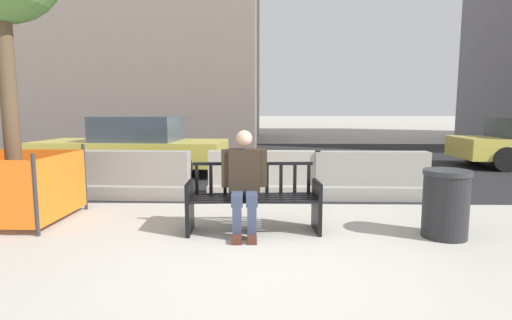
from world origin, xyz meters
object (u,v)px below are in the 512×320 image
street_bench (253,201)px  car_taxi_near (134,146)px  jersey_barrier_left (135,178)px  jersey_barrier_right (371,179)px  jersey_barrier_centre (264,178)px  trash_bin (446,204)px  construction_fence (16,185)px  seated_person (244,180)px

street_bench → car_taxi_near: (-3.07, 4.64, 0.29)m
jersey_barrier_left → jersey_barrier_right: (4.25, 0.01, 0.00)m
jersey_barrier_right → car_taxi_near: car_taxi_near is taller
jersey_barrier_centre → car_taxi_near: car_taxi_near is taller
jersey_barrier_right → trash_bin: size_ratio=2.38×
trash_bin → construction_fence: bearing=174.0°
street_bench → construction_fence: bearing=173.1°
car_taxi_near → trash_bin: size_ratio=5.47×
construction_fence → jersey_barrier_left: bearing=54.0°
construction_fence → trash_bin: size_ratio=1.67×
seated_person → car_taxi_near: 5.56m
jersey_barrier_left → car_taxi_near: 2.79m
car_taxi_near → seated_person: bearing=-57.9°
jersey_barrier_right → trash_bin: 2.24m
street_bench → construction_fence: size_ratio=1.22×
jersey_barrier_left → trash_bin: 5.09m
car_taxi_near → jersey_barrier_centre: bearing=-38.7°
street_bench → jersey_barrier_centre: 2.08m
jersey_barrier_left → trash_bin: size_ratio=2.40×
jersey_barrier_left → car_taxi_near: bearing=108.2°
street_bench → seated_person: 0.32m
street_bench → seated_person: (-0.11, -0.06, 0.29)m
jersey_barrier_centre → car_taxi_near: (-3.20, 2.57, 0.34)m
seated_person → trash_bin: bearing=-3.0°
seated_person → jersey_barrier_left: 2.97m
jersey_barrier_centre → construction_fence: 3.89m
jersey_barrier_right → trash_bin: (0.34, -2.22, 0.08)m
jersey_barrier_right → seated_person: bearing=-136.0°
jersey_barrier_centre → jersey_barrier_right: bearing=-1.6°
jersey_barrier_right → construction_fence: construction_fence is taller
street_bench → construction_fence: (-3.37, 0.41, 0.12)m
seated_person → trash_bin: (2.49, -0.13, -0.27)m
seated_person → car_taxi_near: car_taxi_near is taller
seated_person → construction_fence: 3.29m
jersey_barrier_left → trash_bin: trash_bin is taller
seated_person → jersey_barrier_centre: 2.18m
street_bench → jersey_barrier_left: bearing=137.6°
car_taxi_near → trash_bin: car_taxi_near is taller
jersey_barrier_centre → construction_fence: bearing=-154.6°
construction_fence → trash_bin: (5.75, -0.60, -0.10)m
jersey_barrier_centre → jersey_barrier_left: size_ratio=0.99×
street_bench → jersey_barrier_right: bearing=44.7°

